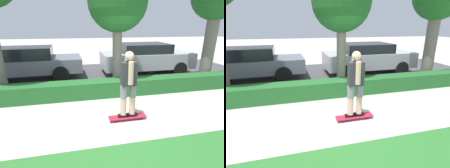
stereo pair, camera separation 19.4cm
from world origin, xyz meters
The scene contains 8 objects.
ground_plane centered at (0.00, 0.00, 0.00)m, with size 60.00×60.00×0.00m, color #BCB7AD.
street_asphalt centered at (0.00, 4.20, 0.00)m, with size 15.81×5.00×0.01m.
hedge_row centered at (0.00, 1.60, 0.26)m, with size 15.81×0.60×0.53m.
skateboard centered at (0.42, -0.08, 0.07)m, with size 0.94×0.24×0.09m.
skater_person centered at (0.42, -0.08, 0.95)m, with size 0.49×0.42×1.62m.
tree_mid centered at (0.65, 2.01, 2.91)m, with size 1.91×1.91×3.92m.
parked_car_front centered at (-2.79, 4.21, 0.75)m, with size 4.56×1.94×1.39m.
parked_car_middle centered at (2.59, 4.13, 0.77)m, with size 4.27×1.99×1.44m.
Camera 1 is at (-0.79, -3.80, 2.24)m, focal length 28.00 mm.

